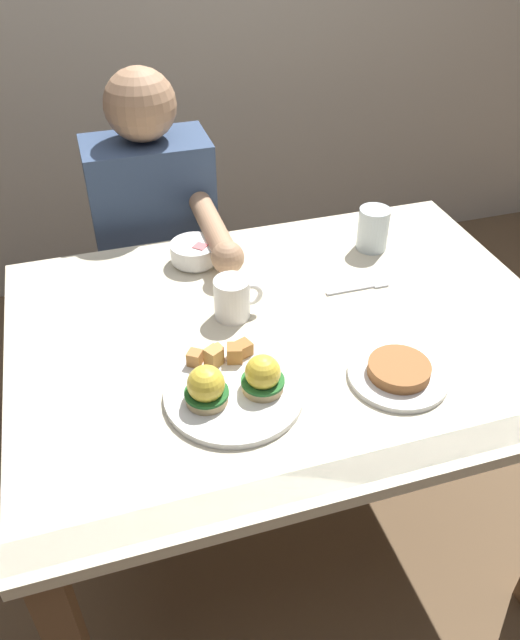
# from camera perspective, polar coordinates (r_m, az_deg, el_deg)

# --- Properties ---
(ground_plane) EXTENTS (6.00, 6.00, 0.00)m
(ground_plane) POSITION_cam_1_polar(r_m,az_deg,el_deg) (1.94, 2.05, -18.16)
(ground_plane) COLOR brown
(dining_table) EXTENTS (1.20, 0.90, 0.74)m
(dining_table) POSITION_cam_1_polar(r_m,az_deg,el_deg) (1.46, 2.60, -4.06)
(dining_table) COLOR beige
(dining_table) RESTS_ON ground_plane
(eggs_benedict_plate) EXTENTS (0.27, 0.27, 0.09)m
(eggs_benedict_plate) POSITION_cam_1_polar(r_m,az_deg,el_deg) (1.21, -2.44, -5.94)
(eggs_benedict_plate) COLOR white
(eggs_benedict_plate) RESTS_ON dining_table
(fruit_bowl) EXTENTS (0.12, 0.12, 0.06)m
(fruit_bowl) POSITION_cam_1_polar(r_m,az_deg,el_deg) (1.60, -5.92, 6.07)
(fruit_bowl) COLOR white
(fruit_bowl) RESTS_ON dining_table
(coffee_mug) EXTENTS (0.11, 0.08, 0.09)m
(coffee_mug) POSITION_cam_1_polar(r_m,az_deg,el_deg) (1.39, -2.46, 2.07)
(coffee_mug) COLOR white
(coffee_mug) RESTS_ON dining_table
(fork) EXTENTS (0.16, 0.02, 0.00)m
(fork) POSITION_cam_1_polar(r_m,az_deg,el_deg) (1.53, 9.10, 2.90)
(fork) COLOR silver
(fork) RESTS_ON dining_table
(water_glass_near) EXTENTS (0.08, 0.08, 0.11)m
(water_glass_near) POSITION_cam_1_polar(r_m,az_deg,el_deg) (1.67, 10.13, 7.86)
(water_glass_near) COLOR silver
(water_glass_near) RESTS_ON dining_table
(side_plate) EXTENTS (0.20, 0.20, 0.04)m
(side_plate) POSITION_cam_1_polar(r_m,az_deg,el_deg) (1.29, 12.36, -4.67)
(side_plate) COLOR white
(side_plate) RESTS_ON dining_table
(diner_person) EXTENTS (0.34, 0.54, 1.14)m
(diner_person) POSITION_cam_1_polar(r_m,az_deg,el_deg) (1.89, -9.13, 6.91)
(diner_person) COLOR #33333D
(diner_person) RESTS_ON ground_plane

